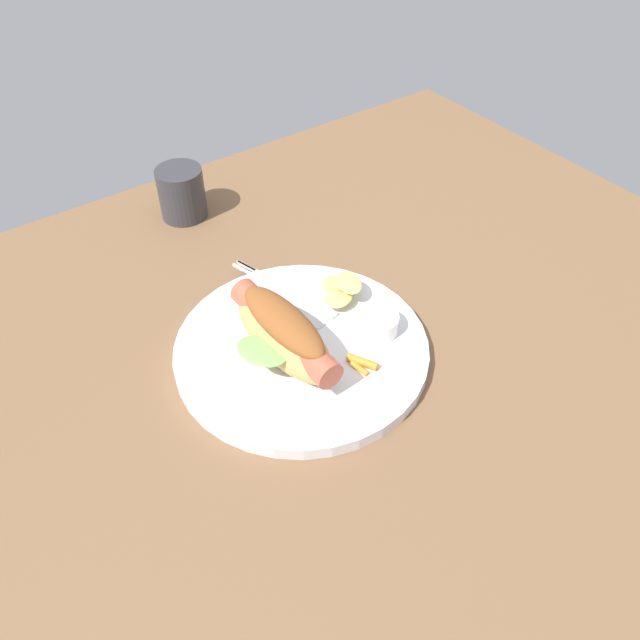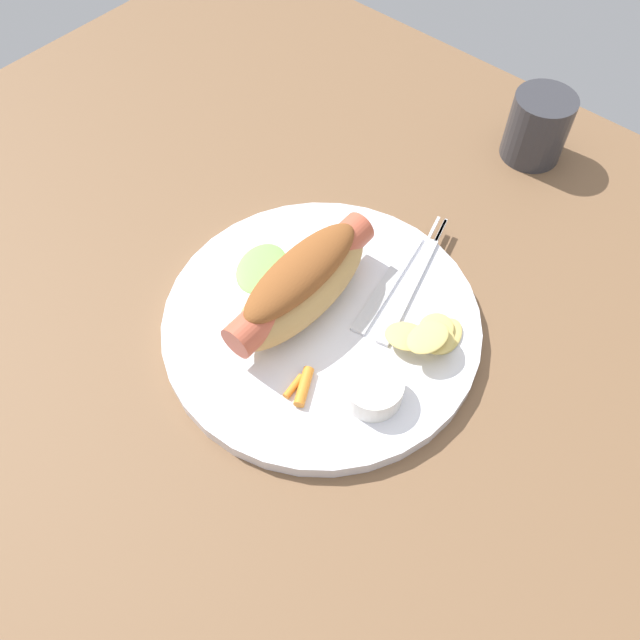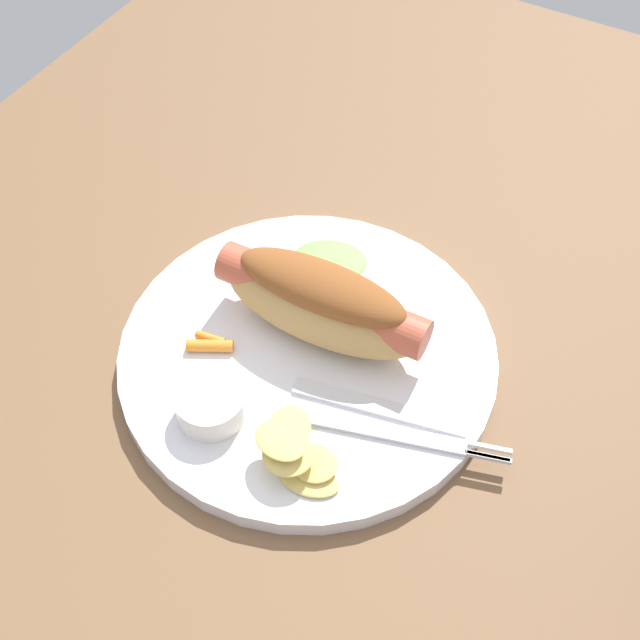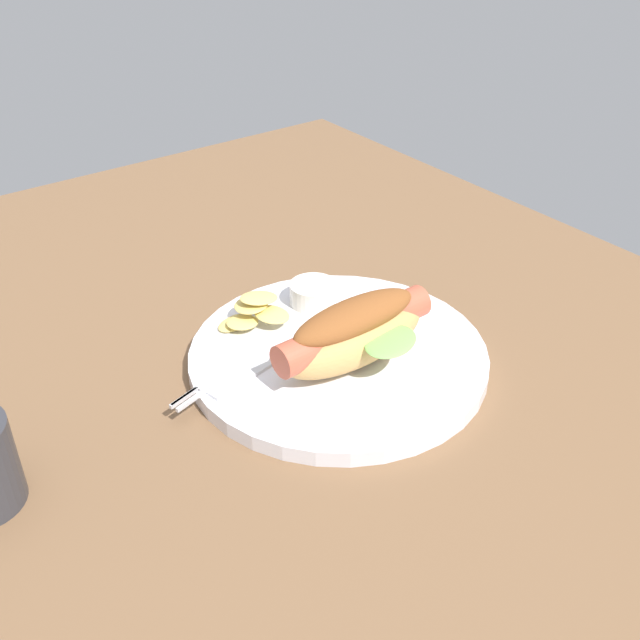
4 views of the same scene
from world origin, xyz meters
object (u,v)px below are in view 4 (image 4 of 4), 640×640
at_px(carrot_garnish, 367,309).
at_px(knife, 263,363).
at_px(plate, 338,356).
at_px(sauce_ramekin, 313,293).
at_px(hot_dog, 355,332).
at_px(fork, 240,362).
at_px(chips_pile, 252,312).

bearing_deg(carrot_garnish, knife, -85.24).
distance_m(plate, sauce_ramekin, 0.09).
relative_size(hot_dog, sauce_ramekin, 3.38).
distance_m(plate, carrot_garnish, 0.08).
distance_m(plate, knife, 0.08).
bearing_deg(plate, fork, -112.67).
bearing_deg(carrot_garnish, fork, -90.75).
xyz_separation_m(fork, chips_pile, (-0.05, 0.05, 0.01)).
bearing_deg(knife, plate, 150.06).
relative_size(hot_dog, carrot_garnish, 4.76).
distance_m(knife, carrot_garnish, 0.14).
bearing_deg(plate, knife, -108.11).
bearing_deg(knife, hot_dog, 135.38).
bearing_deg(knife, fork, -50.84).
xyz_separation_m(plate, sauce_ramekin, (-0.09, 0.03, 0.02)).
bearing_deg(fork, carrot_garnish, 163.25).
height_order(plate, knife, knife).
distance_m(fork, chips_pile, 0.07).
distance_m(hot_dog, knife, 0.09).
bearing_deg(chips_pile, knife, -25.15).
xyz_separation_m(sauce_ramekin, fork, (0.05, -0.12, -0.01)).
distance_m(hot_dog, fork, 0.12).
distance_m(hot_dog, carrot_garnish, 0.09).
xyz_separation_m(sauce_ramekin, knife, (0.06, -0.11, -0.01)).
bearing_deg(hot_dog, plate, -89.49).
relative_size(chips_pile, carrot_garnish, 2.05).
distance_m(sauce_ramekin, fork, 0.13).
height_order(sauce_ramekin, fork, sauce_ramekin).
relative_size(plate, fork, 1.80).
relative_size(sauce_ramekin, chips_pile, 0.69).
bearing_deg(knife, carrot_garnish, 172.93).
bearing_deg(plate, hot_dog, 1.92).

